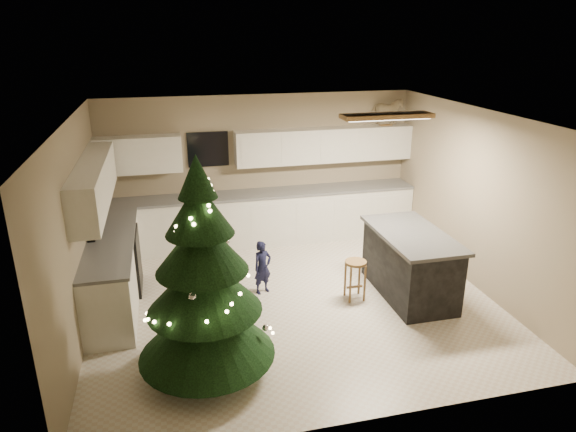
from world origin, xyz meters
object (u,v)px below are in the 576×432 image
at_px(christmas_tree, 204,289).
at_px(toddler, 263,267).
at_px(bar_stool, 355,270).
at_px(rocking_horse, 387,111).
at_px(island, 410,263).

relative_size(christmas_tree, toddler, 3.14).
distance_m(bar_stool, toddler, 1.33).
relative_size(christmas_tree, rocking_horse, 4.04).
distance_m(toddler, rocking_horse, 3.82).
bearing_deg(toddler, island, -37.67).
distance_m(bar_stool, christmas_tree, 2.56).
relative_size(island, bar_stool, 2.93).
bearing_deg(rocking_horse, toddler, 150.58).
xyz_separation_m(toddler, rocking_horse, (2.68, 1.99, 1.86)).
height_order(toddler, rocking_horse, rocking_horse).
height_order(bar_stool, christmas_tree, christmas_tree).
height_order(christmas_tree, rocking_horse, christmas_tree).
bearing_deg(rocking_horse, island, -170.15).
bearing_deg(island, christmas_tree, -159.35).
bearing_deg(island, bar_stool, 176.53).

